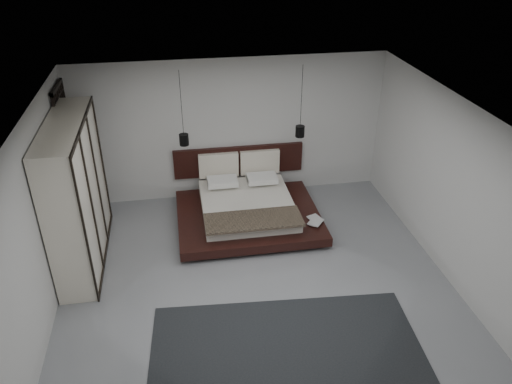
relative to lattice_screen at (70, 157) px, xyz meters
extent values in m
plane|color=gray|center=(2.95, -2.45, -1.30)|extent=(6.00, 6.00, 0.00)
plane|color=white|center=(2.95, -2.45, 1.50)|extent=(6.00, 6.00, 0.00)
plane|color=silver|center=(2.95, 0.55, 0.10)|extent=(6.00, 0.00, 6.00)
plane|color=silver|center=(2.95, -5.45, 0.10)|extent=(6.00, 0.00, 6.00)
plane|color=silver|center=(-0.05, -2.45, 0.10)|extent=(0.00, 6.00, 6.00)
plane|color=silver|center=(5.95, -2.45, 0.10)|extent=(0.00, 6.00, 6.00)
cube|color=black|center=(0.00, 0.00, 0.00)|extent=(0.05, 0.90, 2.60)
cube|color=black|center=(3.08, -0.70, -1.26)|extent=(2.03, 1.66, 0.07)
cube|color=black|center=(3.08, -0.70, -1.14)|extent=(2.59, 2.13, 0.17)
cube|color=silver|center=(3.08, -0.58, -0.96)|extent=(1.66, 1.85, 0.20)
cube|color=black|center=(3.08, -1.30, -0.83)|extent=(1.68, 0.65, 0.05)
cube|color=white|center=(2.69, 0.13, -0.80)|extent=(0.57, 0.37, 0.11)
cube|color=white|center=(3.47, 0.13, -0.80)|extent=(0.57, 0.37, 0.11)
cube|color=white|center=(2.69, 0.00, -0.74)|extent=(0.57, 0.37, 0.11)
cube|color=white|center=(3.47, 0.00, -0.74)|extent=(0.57, 0.37, 0.11)
cube|color=black|center=(3.08, 0.51, -0.56)|extent=(2.59, 0.08, 0.60)
cube|color=silver|center=(2.66, 0.42, -0.59)|extent=(0.79, 0.10, 0.50)
cube|color=silver|center=(3.49, 0.42, -0.59)|extent=(0.79, 0.10, 0.50)
imported|color=#99724C|center=(4.14, -1.16, -1.05)|extent=(0.30, 0.34, 0.03)
imported|color=#99724C|center=(4.12, -1.19, -1.02)|extent=(0.35, 0.36, 0.02)
cylinder|color=black|center=(2.02, -0.15, 0.93)|extent=(0.01, 0.01, 1.15)
cylinder|color=black|center=(2.02, -0.15, 0.25)|extent=(0.17, 0.17, 0.21)
cylinder|color=#FFE0B2|center=(2.02, -0.15, 0.16)|extent=(0.13, 0.13, 0.01)
cylinder|color=black|center=(4.14, -0.15, 0.93)|extent=(0.01, 0.01, 1.13)
cylinder|color=black|center=(4.14, -0.15, 0.26)|extent=(0.17, 0.17, 0.21)
cylinder|color=#FFE0B2|center=(4.14, -0.15, 0.17)|extent=(0.13, 0.13, 0.01)
cube|color=silver|center=(0.25, -1.21, -0.10)|extent=(0.55, 2.39, 2.39)
cube|color=black|center=(0.54, -1.21, 1.06)|extent=(0.03, 2.39, 0.06)
cube|color=black|center=(0.54, -1.21, -1.27)|extent=(0.03, 2.39, 0.06)
cube|color=black|center=(0.54, -2.41, -0.10)|extent=(0.03, 0.05, 2.39)
cube|color=black|center=(0.54, -1.61, -0.10)|extent=(0.03, 0.05, 2.39)
cube|color=black|center=(0.54, -0.81, -0.10)|extent=(0.03, 0.05, 2.39)
cube|color=black|center=(0.54, -0.02, -0.10)|extent=(0.03, 0.05, 2.39)
cube|color=black|center=(3.08, -4.15, -1.29)|extent=(3.79, 2.83, 0.02)
camera|label=1|loc=(1.90, -8.44, 3.79)|focal=35.00mm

